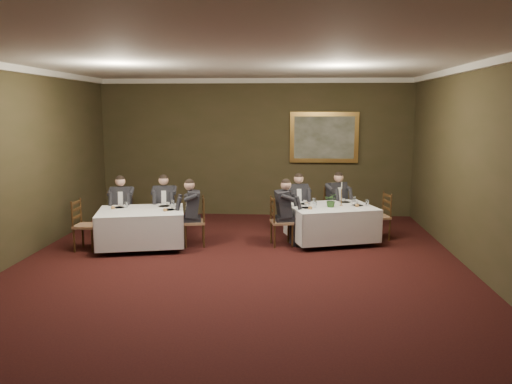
# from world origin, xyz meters

# --- Properties ---
(ground) EXTENTS (10.00, 10.00, 0.00)m
(ground) POSITION_xyz_m (0.00, 0.00, 0.00)
(ground) COLOR black
(ground) RESTS_ON ground
(ceiling) EXTENTS (8.00, 10.00, 0.10)m
(ceiling) POSITION_xyz_m (0.00, 0.00, 3.50)
(ceiling) COLOR silver
(ceiling) RESTS_ON back_wall
(back_wall) EXTENTS (8.00, 0.10, 3.50)m
(back_wall) POSITION_xyz_m (0.00, 5.00, 1.75)
(back_wall) COLOR #35311A
(back_wall) RESTS_ON ground
(front_wall) EXTENTS (8.00, 0.10, 3.50)m
(front_wall) POSITION_xyz_m (0.00, -5.00, 1.75)
(front_wall) COLOR #35311A
(front_wall) RESTS_ON ground
(right_wall) EXTENTS (0.10, 10.00, 3.50)m
(right_wall) POSITION_xyz_m (4.00, 0.00, 1.75)
(right_wall) COLOR #35311A
(right_wall) RESTS_ON ground
(crown_molding) EXTENTS (8.00, 10.00, 0.12)m
(crown_molding) POSITION_xyz_m (0.00, 0.00, 3.44)
(crown_molding) COLOR white
(crown_molding) RESTS_ON back_wall
(table_main) EXTENTS (2.00, 1.73, 0.67)m
(table_main) POSITION_xyz_m (1.75, 2.33, 0.45)
(table_main) COLOR black
(table_main) RESTS_ON ground
(table_second) EXTENTS (1.91, 1.62, 0.67)m
(table_second) POSITION_xyz_m (-2.05, 1.66, 0.45)
(table_second) COLOR black
(table_second) RESTS_ON ground
(chair_main_backleft) EXTENTS (0.53, 0.51, 1.00)m
(chair_main_backleft) POSITION_xyz_m (1.06, 3.03, 0.28)
(chair_main_backleft) COLOR #856143
(chair_main_backleft) RESTS_ON ground
(diner_main_backleft) EXTENTS (0.51, 0.56, 1.35)m
(diner_main_backleft) POSITION_xyz_m (1.06, 3.02, 0.51)
(diner_main_backleft) COLOR black
(diner_main_backleft) RESTS_ON chair_main_backleft
(chair_main_backright) EXTENTS (0.59, 0.58, 1.00)m
(chair_main_backright) POSITION_xyz_m (1.92, 3.29, 0.28)
(chair_main_backright) COLOR #856143
(chair_main_backright) RESTS_ON ground
(diner_main_backright) EXTENTS (0.58, 0.61, 1.35)m
(diner_main_backright) POSITION_xyz_m (1.93, 3.28, 0.51)
(diner_main_backright) COLOR black
(diner_main_backright) RESTS_ON chair_main_backright
(chair_main_endleft) EXTENTS (0.50, 0.52, 1.00)m
(chair_main_endleft) POSITION_xyz_m (0.72, 2.01, 0.28)
(chair_main_endleft) COLOR #856143
(chair_main_endleft) RESTS_ON ground
(diner_main_endleft) EXTENTS (0.55, 0.49, 1.35)m
(diner_main_endleft) POSITION_xyz_m (0.73, 2.02, 0.51)
(diner_main_endleft) COLOR black
(diner_main_endleft) RESTS_ON chair_main_endleft
(chair_main_endright) EXTENTS (0.51, 0.53, 1.00)m
(chair_main_endright) POSITION_xyz_m (2.77, 2.64, 0.28)
(chair_main_endright) COLOR #856143
(chair_main_endright) RESTS_ON ground
(chair_sec_backleft) EXTENTS (0.50, 0.48, 1.00)m
(chair_sec_backleft) POSITION_xyz_m (-2.68, 2.40, 0.28)
(chair_sec_backleft) COLOR #856143
(chair_sec_backleft) RESTS_ON ground
(diner_sec_backleft) EXTENTS (0.47, 0.54, 1.35)m
(diner_sec_backleft) POSITION_xyz_m (-2.67, 2.39, 0.51)
(diner_sec_backleft) COLOR black
(diner_sec_backleft) RESTS_ON chair_sec_backleft
(chair_sec_backright) EXTENTS (0.49, 0.48, 1.00)m
(chair_sec_backright) POSITION_xyz_m (-1.80, 2.60, 0.28)
(chair_sec_backright) COLOR #856143
(chair_sec_backright) RESTS_ON ground
(diner_sec_backright) EXTENTS (0.46, 0.53, 1.35)m
(diner_sec_backright) POSITION_xyz_m (-1.80, 2.59, 0.51)
(diner_sec_backright) COLOR black
(diner_sec_backright) RESTS_ON chair_sec_backright
(chair_sec_endright) EXTENTS (0.50, 0.52, 1.00)m
(chair_sec_endright) POSITION_xyz_m (-1.02, 1.90, 0.28)
(chair_sec_endright) COLOR #856143
(chair_sec_endright) RESTS_ON ground
(diner_sec_endright) EXTENTS (0.55, 0.49, 1.35)m
(diner_sec_endright) POSITION_xyz_m (-1.03, 1.90, 0.51)
(diner_sec_endright) COLOR black
(diner_sec_endright) RESTS_ON chair_sec_endright
(chair_sec_endleft) EXTENTS (0.43, 0.45, 1.00)m
(chair_sec_endleft) POSITION_xyz_m (-3.08, 1.43, 0.28)
(chair_sec_endleft) COLOR #856143
(chair_sec_endleft) RESTS_ON ground
(centerpiece) EXTENTS (0.34, 0.31, 0.30)m
(centerpiece) POSITION_xyz_m (1.74, 2.22, 0.92)
(centerpiece) COLOR #2D5926
(centerpiece) RESTS_ON table_main
(candlestick) EXTENTS (0.07, 0.07, 0.51)m
(candlestick) POSITION_xyz_m (1.95, 2.41, 0.95)
(candlestick) COLOR #B07935
(candlestick) RESTS_ON table_main
(place_setting_table_main) EXTENTS (0.33, 0.31, 0.14)m
(place_setting_table_main) POSITION_xyz_m (1.26, 2.56, 0.80)
(place_setting_table_main) COLOR white
(place_setting_table_main) RESTS_ON table_main
(place_setting_table_second) EXTENTS (0.33, 0.32, 0.14)m
(place_setting_table_second) POSITION_xyz_m (-2.51, 1.93, 0.80)
(place_setting_table_second) COLOR white
(place_setting_table_second) RESTS_ON table_second
(painting) EXTENTS (1.73, 0.09, 1.28)m
(painting) POSITION_xyz_m (1.75, 4.94, 2.03)
(painting) COLOR gold
(painting) RESTS_ON back_wall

